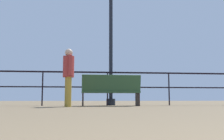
# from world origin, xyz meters

# --- Properties ---
(pier_railing) EXTENTS (25.29, 0.05, 1.12)m
(pier_railing) POSITION_xyz_m (0.00, 9.05, 0.83)
(pier_railing) COLOR black
(pier_railing) RESTS_ON ground_plane
(bench_near_left) EXTENTS (1.78, 0.72, 0.93)m
(bench_near_left) POSITION_xyz_m (0.04, 8.34, 0.50)
(bench_near_left) COLOR #2C4E2E
(bench_near_left) RESTS_ON ground_plane
(lamppost_center) EXTENTS (0.30, 0.30, 4.31)m
(lamppost_center) POSITION_xyz_m (0.14, 9.28, 2.22)
(lamppost_center) COLOR black
(lamppost_center) RESTS_ON ground_plane
(person_by_bench) EXTENTS (0.31, 0.49, 1.59)m
(person_by_bench) POSITION_xyz_m (-1.21, 7.65, 0.91)
(person_by_bench) COLOR #A6852D
(person_by_bench) RESTS_ON ground_plane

